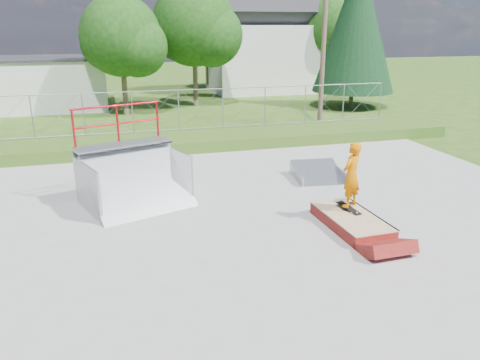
{
  "coord_description": "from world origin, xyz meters",
  "views": [
    {
      "loc": [
        -2.93,
        -9.96,
        4.91
      ],
      "look_at": [
        0.19,
        1.19,
        1.1
      ],
      "focal_mm": 35.0,
      "sensor_mm": 36.0,
      "label": 1
    }
  ],
  "objects_px": {
    "grind_box": "(351,222)",
    "flat_bank_ramp": "(318,173)",
    "skater": "(351,178)",
    "quarter_pipe": "(135,159)"
  },
  "relations": [
    {
      "from": "flat_bank_ramp",
      "to": "skater",
      "type": "height_order",
      "value": "skater"
    },
    {
      "from": "skater",
      "to": "flat_bank_ramp",
      "type": "bearing_deg",
      "value": -134.06
    },
    {
      "from": "grind_box",
      "to": "flat_bank_ramp",
      "type": "distance_m",
      "value": 3.99
    },
    {
      "from": "skater",
      "to": "grind_box",
      "type": "bearing_deg",
      "value": 41.37
    },
    {
      "from": "flat_bank_ramp",
      "to": "skater",
      "type": "bearing_deg",
      "value": -95.41
    },
    {
      "from": "quarter_pipe",
      "to": "skater",
      "type": "distance_m",
      "value": 5.92
    },
    {
      "from": "quarter_pipe",
      "to": "skater",
      "type": "relative_size",
      "value": 1.63
    },
    {
      "from": "grind_box",
      "to": "quarter_pipe",
      "type": "relative_size",
      "value": 0.88
    },
    {
      "from": "flat_bank_ramp",
      "to": "skater",
      "type": "relative_size",
      "value": 0.97
    },
    {
      "from": "quarter_pipe",
      "to": "skater",
      "type": "xyz_separation_m",
      "value": [
        5.23,
        -2.77,
        -0.13
      ]
    }
  ]
}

